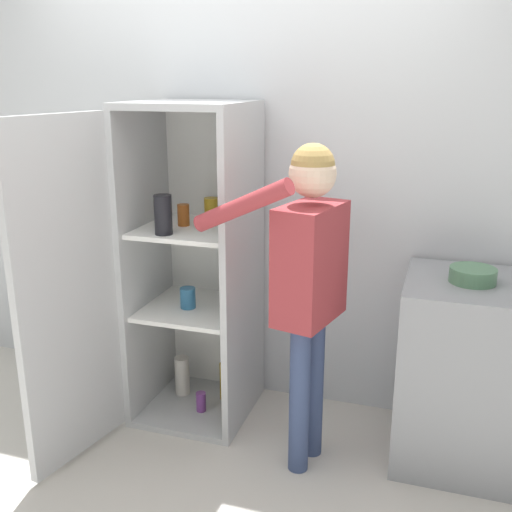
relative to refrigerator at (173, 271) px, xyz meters
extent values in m
plane|color=beige|center=(0.24, -0.54, -0.86)|extent=(12.00, 12.00, 0.00)
cube|color=silver|center=(0.24, 0.44, 0.42)|extent=(7.00, 0.06, 2.55)
cube|color=#B7BABC|center=(0.09, 0.08, -0.84)|extent=(0.60, 0.62, 0.04)
cube|color=#B7BABC|center=(0.09, 0.08, 0.86)|extent=(0.60, 0.62, 0.04)
cube|color=white|center=(0.09, 0.38, 0.01)|extent=(0.60, 0.03, 1.66)
cube|color=#B7BABC|center=(-0.20, 0.08, 0.01)|extent=(0.04, 0.62, 1.66)
cube|color=#B7BABC|center=(0.37, 0.08, 0.01)|extent=(0.04, 0.62, 1.66)
cube|color=white|center=(0.09, 0.08, -0.23)|extent=(0.53, 0.55, 0.02)
cube|color=white|center=(0.09, 0.08, 0.22)|extent=(0.53, 0.55, 0.02)
cube|color=#B7BABC|center=(-0.30, -0.51, 0.01)|extent=(0.16, 0.60, 1.66)
cylinder|color=teal|center=(0.06, 0.05, -0.16)|extent=(0.08, 0.08, 0.11)
cylinder|color=#B78C1E|center=(0.23, 0.18, -0.71)|extent=(0.08, 0.08, 0.22)
cylinder|color=#723884|center=(0.14, 0.01, -0.76)|extent=(0.06, 0.06, 0.11)
cylinder|color=beige|center=(-0.04, 0.16, -0.70)|extent=(0.09, 0.09, 0.23)
cylinder|color=black|center=(0.01, -0.11, 0.33)|extent=(0.09, 0.09, 0.20)
cylinder|color=#B78C1E|center=(0.14, 0.22, 0.30)|extent=(0.08, 0.08, 0.13)
cylinder|color=#9E4C19|center=(0.03, 0.10, 0.29)|extent=(0.06, 0.06, 0.11)
cylinder|color=#384770|center=(0.78, -0.28, -0.47)|extent=(0.10, 0.10, 0.76)
cylinder|color=#384770|center=(0.81, -0.13, -0.47)|extent=(0.10, 0.10, 0.76)
cube|color=#9E3338|center=(0.79, -0.20, 0.18)|extent=(0.29, 0.42, 0.54)
sphere|color=beige|center=(0.79, -0.20, 0.59)|extent=(0.21, 0.21, 0.21)
sphere|color=#AD894C|center=(0.79, -0.20, 0.62)|extent=(0.19, 0.19, 0.19)
cylinder|color=#9E3338|center=(0.52, -0.36, 0.46)|extent=(0.50, 0.19, 0.28)
cylinder|color=#9E3338|center=(0.84, 0.00, 0.15)|extent=(0.08, 0.08, 0.51)
cube|color=gray|center=(1.50, 0.08, -0.39)|extent=(0.59, 0.63, 0.93)
cylinder|color=#517F5B|center=(1.50, 0.06, 0.11)|extent=(0.21, 0.21, 0.07)
camera|label=1|loc=(1.36, -2.75, 0.99)|focal=42.00mm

